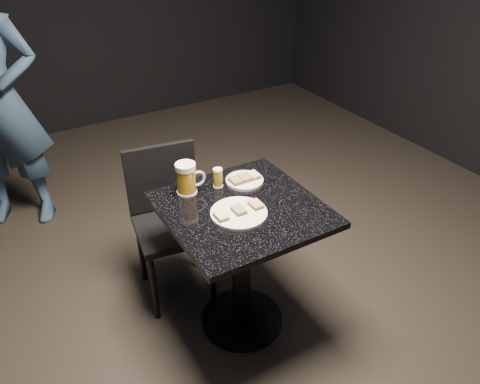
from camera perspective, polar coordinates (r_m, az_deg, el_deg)
name	(u,v)px	position (r m, az deg, el deg)	size (l,w,h in m)	color
floor	(242,320)	(2.65, 0.23, -15.35)	(6.00, 6.00, 0.00)	black
plate_large	(239,213)	(2.10, -0.14, -2.59)	(0.26, 0.26, 0.01)	white
plate_small	(245,181)	(2.34, 0.56, 1.40)	(0.19, 0.19, 0.01)	white
table	(242,248)	(2.30, 0.25, -6.81)	(0.70, 0.70, 0.75)	black
beer_mug	(187,178)	(2.23, -6.50, 1.65)	(0.14, 0.10, 0.16)	silver
beer_tumbler	(218,178)	(2.29, -2.71, 1.74)	(0.05, 0.05, 0.10)	silver
chair	(169,214)	(2.57, -8.66, -2.71)	(0.44, 0.44, 0.86)	black
canapes_on_plate_large	(239,210)	(2.09, -0.14, -2.22)	(0.23, 0.07, 0.02)	#4C3521
canapes_on_plate_small	(245,178)	(2.33, 0.56, 1.75)	(0.16, 0.07, 0.02)	#4C3521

